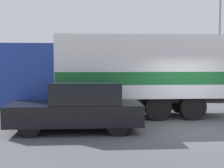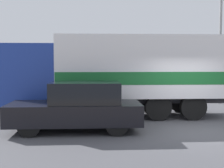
% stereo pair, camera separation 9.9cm
% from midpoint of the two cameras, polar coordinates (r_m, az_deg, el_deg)
% --- Properties ---
extents(ground_plane, '(80.00, 80.00, 0.00)m').
position_cam_midpoint_polar(ground_plane, '(10.71, 15.21, -8.36)').
color(ground_plane, '#47474C').
extents(stone_wall_backdrop, '(60.00, 0.35, 0.74)m').
position_cam_midpoint_polar(stone_wall_backdrop, '(18.03, 7.22, -2.04)').
color(stone_wall_backdrop, gray).
rests_on(stone_wall_backdrop, ground_plane).
extents(street_lamp, '(0.56, 0.28, 6.23)m').
position_cam_midpoint_polar(street_lamp, '(18.01, 18.85, 8.23)').
color(street_lamp, gray).
rests_on(street_lamp, ground_plane).
extents(box_truck, '(9.01, 2.59, 3.32)m').
position_cam_midpoint_polar(box_truck, '(12.98, 1.37, 2.32)').
color(box_truck, navy).
rests_on(box_truck, ground_plane).
extents(car_hatchback, '(4.31, 1.83, 1.62)m').
position_cam_midpoint_polar(car_hatchback, '(10.34, -6.42, -4.18)').
color(car_hatchback, black).
rests_on(car_hatchback, ground_plane).
extents(pedestrian, '(0.36, 0.36, 1.67)m').
position_cam_midpoint_polar(pedestrian, '(16.42, -17.56, -1.05)').
color(pedestrian, '#473828').
rests_on(pedestrian, ground_plane).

